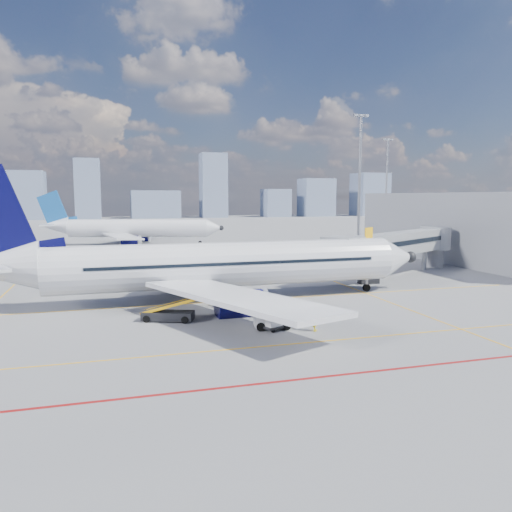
{
  "coord_description": "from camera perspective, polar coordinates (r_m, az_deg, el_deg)",
  "views": [
    {
      "loc": [
        -9.86,
        -35.27,
        9.42
      ],
      "look_at": [
        2.92,
        8.42,
        4.0
      ],
      "focal_mm": 35.0,
      "sensor_mm": 36.0,
      "label": 1
    }
  ],
  "objects": [
    {
      "name": "ramp_worker",
      "position": [
        35.65,
        6.79,
        -7.14
      ],
      "size": [
        0.67,
        0.75,
        1.74
      ],
      "primitive_type": "imported",
      "rotation": [
        0.0,
        0.0,
        1.08
      ],
      "color": "yellow",
      "rests_on": "ground"
    },
    {
      "name": "apron_markings",
      "position": [
        34.03,
        0.18,
        -9.27
      ],
      "size": [
        90.0,
        35.12,
        0.01
      ],
      "color": "#F3AA0C",
      "rests_on": "ground"
    },
    {
      "name": "floodlight_mast_far",
      "position": [
        145.99,
        14.7,
        8.21
      ],
      "size": [
        3.2,
        0.61,
        25.45
      ],
      "color": "gray",
      "rests_on": "ground"
    },
    {
      "name": "distant_skyline",
      "position": [
        225.31,
        -17.57,
        6.67
      ],
      "size": [
        258.0,
        15.24,
        28.9
      ],
      "color": "slate",
      "rests_on": "ground"
    },
    {
      "name": "ground",
      "position": [
        37.81,
        -0.67,
        -7.64
      ],
      "size": [
        420.0,
        420.0,
        0.0
      ],
      "primitive_type": "plane",
      "color": "gray",
      "rests_on": "ground"
    },
    {
      "name": "floodlight_mast_ne",
      "position": [
        102.25,
        11.76,
        8.99
      ],
      "size": [
        3.2,
        0.61,
        25.45
      ],
      "color": "gray",
      "rests_on": "ground"
    },
    {
      "name": "second_aircraft",
      "position": [
        100.81,
        -14.19,
        3.07
      ],
      "size": [
        35.52,
        30.49,
        10.69
      ],
      "rotation": [
        0.0,
        0.0,
        -0.25
      ],
      "color": "silver",
      "rests_on": "ground"
    },
    {
      "name": "main_aircraft",
      "position": [
        45.1,
        -5.48,
        -1.15
      ],
      "size": [
        42.52,
        37.05,
        12.39
      ],
      "rotation": [
        0.0,
        0.0,
        0.01
      ],
      "color": "silver",
      "rests_on": "ground"
    },
    {
      "name": "jet_bridge",
      "position": [
        62.2,
        16.23,
        1.28
      ],
      "size": [
        23.55,
        15.78,
        6.3
      ],
      "color": "#9B9FA4",
      "rests_on": "ground"
    },
    {
      "name": "baggage_tug",
      "position": [
        36.03,
        1.63,
        -7.0
      ],
      "size": [
        2.69,
        1.85,
        1.75
      ],
      "rotation": [
        0.0,
        0.0,
        -0.15
      ],
      "color": "silver",
      "rests_on": "ground"
    },
    {
      "name": "terminal_block",
      "position": [
        79.08,
        22.8,
        3.06
      ],
      "size": [
        10.0,
        42.0,
        10.0
      ],
      "color": "#9B9FA4",
      "rests_on": "ground"
    },
    {
      "name": "belt_loader",
      "position": [
        38.76,
        -9.83,
        -6.49
      ],
      "size": [
        5.55,
        3.17,
        2.27
      ],
      "rotation": [
        0.0,
        0.0,
        -0.38
      ],
      "color": "black",
      "rests_on": "ground"
    },
    {
      "name": "cargo_dolly",
      "position": [
        36.15,
        2.84,
        -6.77
      ],
      "size": [
        3.46,
        2.49,
        1.73
      ],
      "rotation": [
        0.0,
        0.0,
        0.39
      ],
      "color": "black",
      "rests_on": "ground"
    }
  ]
}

